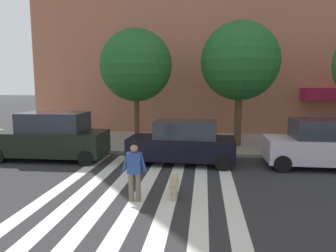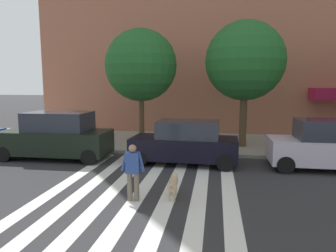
# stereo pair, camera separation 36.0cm
# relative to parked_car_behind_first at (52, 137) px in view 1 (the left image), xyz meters

# --- Properties ---
(ground_plane) EXTENTS (160.00, 160.00, 0.00)m
(ground_plane) POSITION_rel_parked_car_behind_first_xyz_m (3.37, -5.36, -1.01)
(ground_plane) COLOR #2B2B2D
(sidewalk_far) EXTENTS (80.00, 6.00, 0.15)m
(sidewalk_far) POSITION_rel_parked_car_behind_first_xyz_m (3.37, 4.34, -0.93)
(sidewalk_far) COLOR gray
(sidewalk_far) RESTS_ON ground_plane
(crosswalk_stripes) EXTENTS (5.85, 12.80, 0.01)m
(crosswalk_stripes) POSITION_rel_parked_car_behind_first_xyz_m (4.78, -5.36, -1.00)
(crosswalk_stripes) COLOR silver
(crosswalk_stripes) RESTS_ON ground_plane
(parked_car_behind_first) EXTENTS (4.84, 2.07, 2.10)m
(parked_car_behind_first) POSITION_rel_parked_car_behind_first_xyz_m (0.00, 0.00, 0.00)
(parked_car_behind_first) COLOR black
(parked_car_behind_first) RESTS_ON ground_plane
(parked_car_third_in_line) EXTENTS (4.45, 2.05, 1.81)m
(parked_car_third_in_line) POSITION_rel_parked_car_behind_first_xyz_m (5.78, -0.00, -0.12)
(parked_car_third_in_line) COLOR black
(parked_car_third_in_line) RESTS_ON ground_plane
(parked_car_fourth_in_line) EXTENTS (4.30, 1.93, 1.96)m
(parked_car_fourth_in_line) POSITION_rel_parked_car_behind_first_xyz_m (11.35, -0.00, -0.05)
(parked_car_fourth_in_line) COLOR #BAAEC3
(parked_car_fourth_in_line) RESTS_ON ground_plane
(street_tree_nearest) EXTENTS (3.79, 3.79, 6.04)m
(street_tree_nearest) POSITION_rel_parked_car_behind_first_xyz_m (3.07, 3.39, 3.28)
(street_tree_nearest) COLOR #4C3823
(street_tree_nearest) RESTS_ON sidewalk_far
(street_tree_middle) EXTENTS (3.93, 3.93, 6.28)m
(street_tree_middle) POSITION_rel_parked_car_behind_first_xyz_m (8.38, 3.34, 3.44)
(street_tree_middle) COLOR #4C3823
(street_tree_middle) RESTS_ON sidewalk_far
(pedestrian_dog_walker) EXTENTS (0.71, 0.25, 1.64)m
(pedestrian_dog_walker) POSITION_rel_parked_car_behind_first_xyz_m (4.73, -4.34, -0.08)
(pedestrian_dog_walker) COLOR #6B6051
(pedestrian_dog_walker) RESTS_ON ground_plane
(dog_on_leash) EXTENTS (0.28, 1.09, 0.65)m
(dog_on_leash) POSITION_rel_parked_car_behind_first_xyz_m (5.82, -3.93, -0.56)
(dog_on_leash) COLOR tan
(dog_on_leash) RESTS_ON ground_plane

